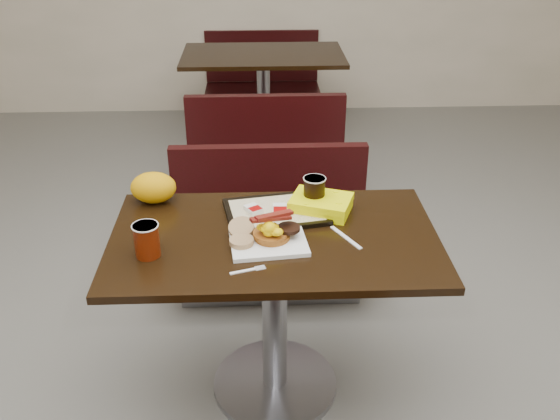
{
  "coord_description": "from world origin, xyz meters",
  "views": [
    {
      "loc": [
        -0.06,
        -1.89,
        1.9
      ],
      "look_at": [
        0.02,
        0.06,
        0.82
      ],
      "focal_mm": 38.81,
      "sensor_mm": 36.0,
      "label": 1
    }
  ],
  "objects_px": {
    "pancake_stack": "(272,235)",
    "paper_bag": "(153,188)",
    "coffee_cup_near": "(147,240)",
    "knife": "(346,237)",
    "platter": "(268,242)",
    "bench_near_n": "(270,229)",
    "clamshell": "(321,205)",
    "bench_far_s": "(265,138)",
    "tray": "(276,212)",
    "hashbrown_sleeve_right": "(280,210)",
    "table_far": "(264,102)",
    "coffee_cup_far": "(314,191)",
    "table_near": "(275,316)",
    "fork": "(243,271)",
    "bench_far_n": "(262,78)",
    "hashbrown_sleeve_left": "(253,209)"
  },
  "relations": [
    {
      "from": "fork",
      "to": "clamshell",
      "type": "xyz_separation_m",
      "value": [
        0.3,
        0.4,
        0.03
      ]
    },
    {
      "from": "pancake_stack",
      "to": "tray",
      "type": "relative_size",
      "value": 0.34
    },
    {
      "from": "knife",
      "to": "coffee_cup_far",
      "type": "relative_size",
      "value": 1.56
    },
    {
      "from": "bench_near_n",
      "to": "coffee_cup_far",
      "type": "height_order",
      "value": "coffee_cup_far"
    },
    {
      "from": "table_far",
      "to": "bench_far_s",
      "type": "xyz_separation_m",
      "value": [
        0.0,
        -0.7,
        -0.02
      ]
    },
    {
      "from": "clamshell",
      "to": "paper_bag",
      "type": "relative_size",
      "value": 1.25
    },
    {
      "from": "coffee_cup_near",
      "to": "bench_far_s",
      "type": "bearing_deg",
      "value": 77.67
    },
    {
      "from": "pancake_stack",
      "to": "knife",
      "type": "relative_size",
      "value": 0.72
    },
    {
      "from": "bench_far_s",
      "to": "coffee_cup_far",
      "type": "xyz_separation_m",
      "value": [
        0.16,
        -1.7,
        0.47
      ]
    },
    {
      "from": "coffee_cup_near",
      "to": "coffee_cup_far",
      "type": "height_order",
      "value": "coffee_cup_far"
    },
    {
      "from": "bench_far_s",
      "to": "pancake_stack",
      "type": "height_order",
      "value": "pancake_stack"
    },
    {
      "from": "knife",
      "to": "paper_bag",
      "type": "xyz_separation_m",
      "value": [
        -0.73,
        0.31,
        0.06
      ]
    },
    {
      "from": "table_far",
      "to": "hashbrown_sleeve_left",
      "type": "xyz_separation_m",
      "value": [
        -0.08,
        -2.45,
        0.4
      ]
    },
    {
      "from": "bench_far_s",
      "to": "paper_bag",
      "type": "xyz_separation_m",
      "value": [
        -0.47,
        -1.62,
        0.45
      ]
    },
    {
      "from": "bench_near_n",
      "to": "bench_far_s",
      "type": "height_order",
      "value": "same"
    },
    {
      "from": "fork",
      "to": "bench_far_s",
      "type": "bearing_deg",
      "value": 69.98
    },
    {
      "from": "platter",
      "to": "coffee_cup_near",
      "type": "bearing_deg",
      "value": -178.94
    },
    {
      "from": "bench_far_s",
      "to": "tray",
      "type": "height_order",
      "value": "tray"
    },
    {
      "from": "bench_near_n",
      "to": "clamshell",
      "type": "bearing_deg",
      "value": -70.33
    },
    {
      "from": "table_far",
      "to": "bench_far_s",
      "type": "distance_m",
      "value": 0.7
    },
    {
      "from": "tray",
      "to": "hashbrown_sleeve_right",
      "type": "relative_size",
      "value": 4.98
    },
    {
      "from": "bench_far_n",
      "to": "bench_near_n",
      "type": "bearing_deg",
      "value": -90.0
    },
    {
      "from": "bench_far_n",
      "to": "pancake_stack",
      "type": "relative_size",
      "value": 7.73
    },
    {
      "from": "hashbrown_sleeve_right",
      "to": "clamshell",
      "type": "distance_m",
      "value": 0.16
    },
    {
      "from": "coffee_cup_near",
      "to": "tray",
      "type": "xyz_separation_m",
      "value": [
        0.45,
        0.27,
        -0.05
      ]
    },
    {
      "from": "knife",
      "to": "tray",
      "type": "distance_m",
      "value": 0.31
    },
    {
      "from": "bench_far_n",
      "to": "fork",
      "type": "bearing_deg",
      "value": -91.82
    },
    {
      "from": "platter",
      "to": "paper_bag",
      "type": "bearing_deg",
      "value": 136.35
    },
    {
      "from": "bench_near_n",
      "to": "clamshell",
      "type": "height_order",
      "value": "clamshell"
    },
    {
      "from": "table_near",
      "to": "knife",
      "type": "xyz_separation_m",
      "value": [
        0.26,
        -0.03,
        0.38
      ]
    },
    {
      "from": "bench_near_n",
      "to": "table_far",
      "type": "distance_m",
      "value": 1.9
    },
    {
      "from": "bench_far_s",
      "to": "pancake_stack",
      "type": "xyz_separation_m",
      "value": [
        -0.01,
        -1.94,
        0.42
      ]
    },
    {
      "from": "platter",
      "to": "pancake_stack",
      "type": "height_order",
      "value": "pancake_stack"
    },
    {
      "from": "knife",
      "to": "hashbrown_sleeve_right",
      "type": "relative_size",
      "value": 2.31
    },
    {
      "from": "coffee_cup_near",
      "to": "knife",
      "type": "distance_m",
      "value": 0.71
    },
    {
      "from": "bench_far_s",
      "to": "tray",
      "type": "distance_m",
      "value": 1.79
    },
    {
      "from": "coffee_cup_far",
      "to": "paper_bag",
      "type": "xyz_separation_m",
      "value": [
        -0.64,
        0.08,
        -0.01
      ]
    },
    {
      "from": "coffee_cup_near",
      "to": "paper_bag",
      "type": "relative_size",
      "value": 0.67
    },
    {
      "from": "tray",
      "to": "fork",
      "type": "bearing_deg",
      "value": -117.69
    },
    {
      "from": "platter",
      "to": "knife",
      "type": "bearing_deg",
      "value": 0.08
    },
    {
      "from": "coffee_cup_near",
      "to": "knife",
      "type": "bearing_deg",
      "value": 7.03
    },
    {
      "from": "bench_far_s",
      "to": "tray",
      "type": "xyz_separation_m",
      "value": [
        0.01,
        -1.74,
        0.4
      ]
    },
    {
      "from": "table_far",
      "to": "clamshell",
      "type": "distance_m",
      "value": 2.47
    },
    {
      "from": "platter",
      "to": "tray",
      "type": "distance_m",
      "value": 0.22
    },
    {
      "from": "bench_near_n",
      "to": "paper_bag",
      "type": "height_order",
      "value": "paper_bag"
    },
    {
      "from": "bench_far_n",
      "to": "coffee_cup_near",
      "type": "height_order",
      "value": "coffee_cup_near"
    },
    {
      "from": "pancake_stack",
      "to": "coffee_cup_far",
      "type": "xyz_separation_m",
      "value": [
        0.17,
        0.24,
        0.05
      ]
    },
    {
      "from": "platter",
      "to": "clamshell",
      "type": "xyz_separation_m",
      "value": [
        0.21,
        0.23,
        0.02
      ]
    },
    {
      "from": "bench_near_n",
      "to": "bench_far_s",
      "type": "relative_size",
      "value": 1.0
    },
    {
      "from": "pancake_stack",
      "to": "paper_bag",
      "type": "height_order",
      "value": "paper_bag"
    }
  ]
}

